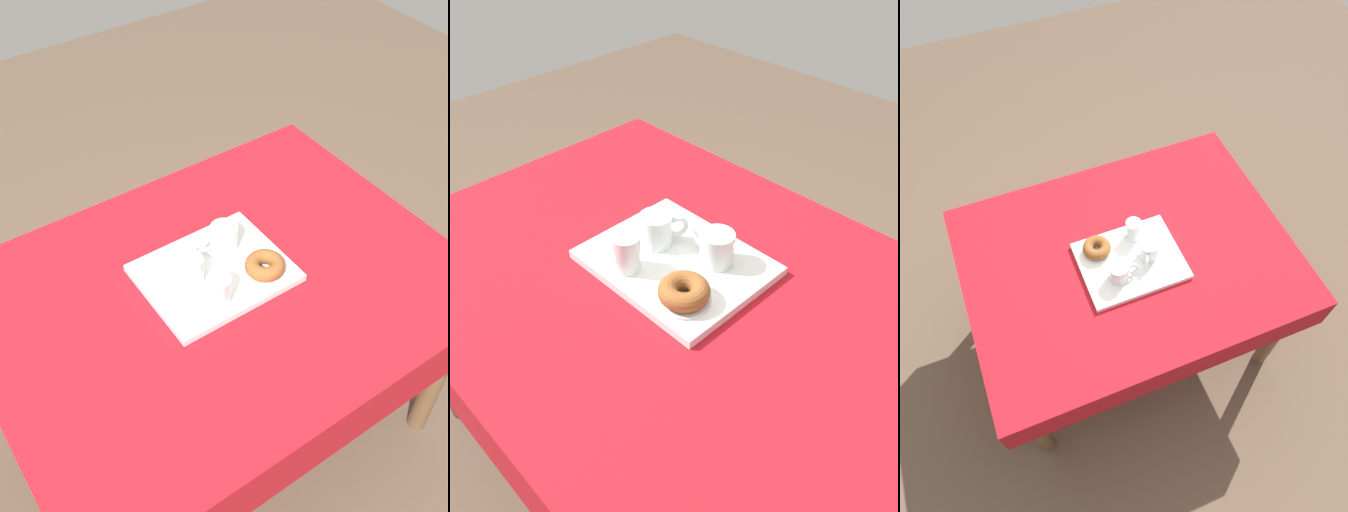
% 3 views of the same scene
% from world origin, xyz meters
% --- Properties ---
extents(ground_plane, '(6.00, 6.00, 0.00)m').
position_xyz_m(ground_plane, '(0.00, 0.00, 0.00)').
color(ground_plane, brown).
extents(dining_table, '(1.32, 1.01, 0.73)m').
position_xyz_m(dining_table, '(0.00, 0.00, 0.64)').
color(dining_table, '#A8141E').
rests_on(dining_table, ground).
extents(serving_tray, '(0.40, 0.32, 0.02)m').
position_xyz_m(serving_tray, '(-0.01, -0.04, 0.74)').
color(serving_tray, white).
rests_on(serving_tray, dining_table).
extents(tea_mug_left, '(0.09, 0.11, 0.08)m').
position_xyz_m(tea_mug_left, '(0.07, -0.05, 0.79)').
color(tea_mug_left, silver).
rests_on(tea_mug_left, serving_tray).
extents(tea_mug_right, '(0.12, 0.08, 0.08)m').
position_xyz_m(tea_mug_right, '(-0.08, -0.10, 0.79)').
color(tea_mug_right, silver).
rests_on(tea_mug_right, serving_tray).
extents(water_glass_near, '(0.06, 0.06, 0.09)m').
position_xyz_m(water_glass_near, '(0.05, 0.07, 0.79)').
color(water_glass_near, silver).
rests_on(water_glass_near, serving_tray).
extents(donut_plate_left, '(0.12, 0.12, 0.01)m').
position_xyz_m(donut_plate_left, '(-0.12, 0.05, 0.76)').
color(donut_plate_left, silver).
rests_on(donut_plate_left, serving_tray).
extents(sugar_donut_left, '(0.11, 0.11, 0.04)m').
position_xyz_m(sugar_donut_left, '(-0.12, 0.05, 0.78)').
color(sugar_donut_left, brown).
rests_on(sugar_donut_left, donut_plate_left).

